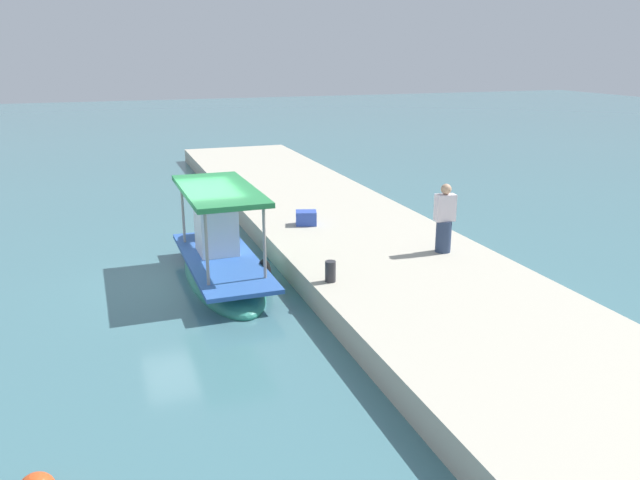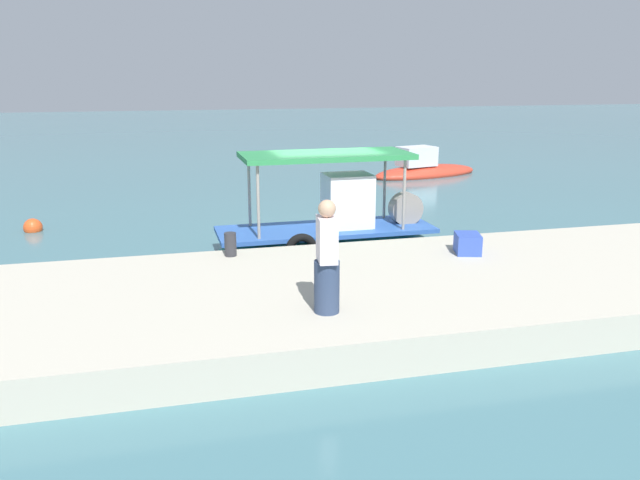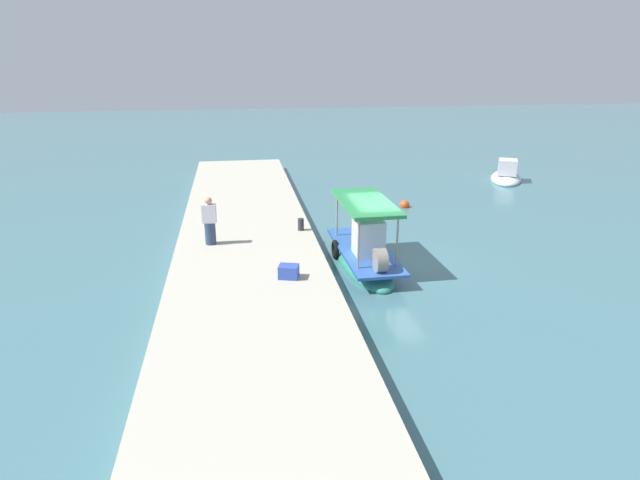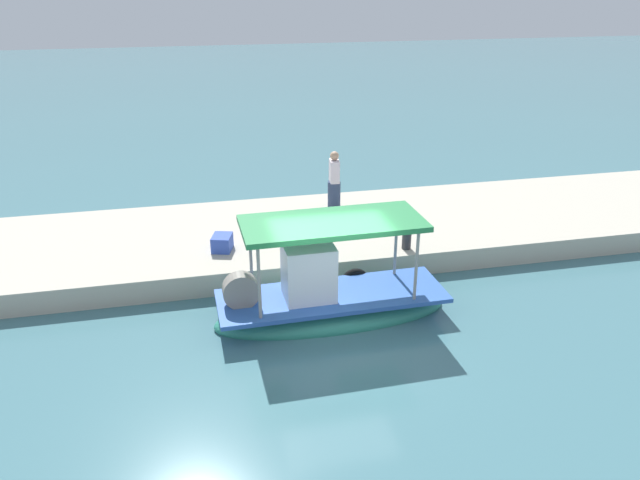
% 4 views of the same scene
% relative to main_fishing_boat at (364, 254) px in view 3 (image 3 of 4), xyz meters
% --- Properties ---
extents(ground_plane, '(120.00, 120.00, 0.00)m').
position_rel_main_fishing_boat_xyz_m(ground_plane, '(0.00, 0.82, -0.43)').
color(ground_plane, '#43737C').
extents(dock_quay, '(36.00, 5.17, 0.60)m').
position_rel_main_fishing_boat_xyz_m(dock_quay, '(0.00, -4.10, -0.13)').
color(dock_quay, '#BDB6A3').
rests_on(dock_quay, ground_plane).
extents(main_fishing_boat, '(5.41, 1.89, 2.71)m').
position_rel_main_fishing_boat_xyz_m(main_fishing_boat, '(0.00, 0.00, 0.00)').
color(main_fishing_boat, teal).
rests_on(main_fishing_boat, ground_plane).
extents(fisherman_near_bollard, '(0.43, 0.53, 1.76)m').
position_rel_main_fishing_boat_xyz_m(fisherman_near_bollard, '(-1.49, -5.42, 0.97)').
color(fisherman_near_bollard, navy).
rests_on(fisherman_near_bollard, dock_quay).
extents(mooring_bollard, '(0.24, 0.24, 0.48)m').
position_rel_main_fishing_boat_xyz_m(mooring_bollard, '(-2.59, -1.96, 0.41)').
color(mooring_bollard, '#2D2D33').
rests_on(mooring_bollard, dock_quay).
extents(cargo_crate, '(0.63, 0.71, 0.41)m').
position_rel_main_fishing_boat_xyz_m(cargo_crate, '(2.13, -2.93, 0.37)').
color(cargo_crate, '#334FB4').
rests_on(cargo_crate, dock_quay).
extents(marker_buoy, '(0.50, 0.50, 0.50)m').
position_rel_main_fishing_boat_xyz_m(marker_buoy, '(-7.34, 3.81, -0.33)').
color(marker_buoy, '#E54F1F').
rests_on(marker_buoy, ground_plane).
extents(moored_boat_mid, '(4.38, 3.34, 1.56)m').
position_rel_main_fishing_boat_xyz_m(moored_boat_mid, '(-12.23, 11.68, -0.19)').
color(moored_boat_mid, silver).
rests_on(moored_boat_mid, ground_plane).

